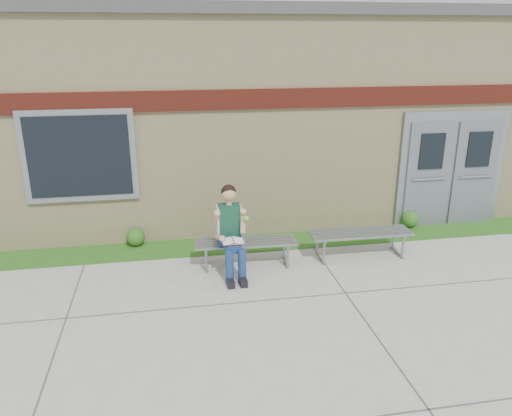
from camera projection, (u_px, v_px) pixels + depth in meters
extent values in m
plane|color=#9E9E99|center=(289.00, 317.00, 6.84)|extent=(80.00, 80.00, 0.00)
cube|color=#2C5316|center=(256.00, 243.00, 9.25)|extent=(16.00, 0.80, 0.02)
cube|color=beige|center=(230.00, 110.00, 11.77)|extent=(16.00, 6.00, 4.00)
cube|color=#3F3F42|center=(229.00, 15.00, 11.08)|extent=(16.20, 6.20, 0.20)
cube|color=maroon|center=(252.00, 99.00, 8.75)|extent=(16.00, 0.06, 0.35)
cube|color=gray|center=(80.00, 156.00, 8.54)|extent=(1.90, 0.08, 1.60)
cube|color=black|center=(79.00, 157.00, 8.50)|extent=(1.70, 0.04, 1.40)
cube|color=gray|center=(451.00, 169.00, 9.88)|extent=(2.20, 0.08, 2.30)
cube|color=slate|center=(428.00, 176.00, 9.78)|extent=(0.92, 0.06, 2.10)
cube|color=slate|center=(474.00, 174.00, 9.95)|extent=(0.92, 0.06, 2.10)
cube|color=gray|center=(246.00, 242.00, 8.26)|extent=(1.70, 0.56, 0.03)
cube|color=gray|center=(206.00, 258.00, 8.22)|extent=(0.07, 0.47, 0.38)
cube|color=gray|center=(285.00, 252.00, 8.44)|extent=(0.07, 0.47, 0.38)
cube|color=gray|center=(361.00, 233.00, 8.58)|extent=(1.77, 0.51, 0.03)
cube|color=gray|center=(321.00, 248.00, 8.54)|extent=(0.05, 0.49, 0.40)
cube|color=gray|center=(398.00, 243.00, 8.78)|extent=(0.05, 0.49, 0.40)
cube|color=navy|center=(229.00, 238.00, 8.13)|extent=(0.37, 0.27, 0.17)
cube|color=#0D3226|center=(229.00, 219.00, 8.00)|extent=(0.35, 0.22, 0.50)
sphere|color=tan|center=(229.00, 194.00, 7.85)|extent=(0.23, 0.23, 0.23)
sphere|color=black|center=(229.00, 192.00, 7.86)|extent=(0.24, 0.24, 0.24)
cylinder|color=navy|center=(226.00, 244.00, 7.85)|extent=(0.17, 0.46, 0.16)
cylinder|color=navy|center=(238.00, 243.00, 7.88)|extent=(0.17, 0.46, 0.16)
cylinder|color=navy|center=(230.00, 267.00, 7.70)|extent=(0.13, 0.13, 0.55)
cylinder|color=navy|center=(242.00, 266.00, 7.73)|extent=(0.13, 0.13, 0.55)
cube|color=black|center=(230.00, 282.00, 7.70)|extent=(0.11, 0.28, 0.11)
cube|color=black|center=(243.00, 281.00, 7.73)|extent=(0.11, 0.28, 0.11)
cylinder|color=tan|center=(217.00, 218.00, 7.88)|extent=(0.10, 0.24, 0.29)
cylinder|color=tan|center=(243.00, 216.00, 7.96)|extent=(0.10, 0.24, 0.29)
cube|color=white|center=(233.00, 241.00, 7.71)|extent=(0.34, 0.24, 0.02)
cube|color=#C4495F|center=(233.00, 241.00, 7.71)|extent=(0.34, 0.25, 0.01)
sphere|color=#5ECA35|center=(246.00, 219.00, 7.82)|extent=(0.09, 0.09, 0.09)
sphere|color=#2C5316|center=(136.00, 237.00, 9.07)|extent=(0.32, 0.32, 0.32)
sphere|color=#2C5316|center=(410.00, 219.00, 9.95)|extent=(0.34, 0.34, 0.34)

